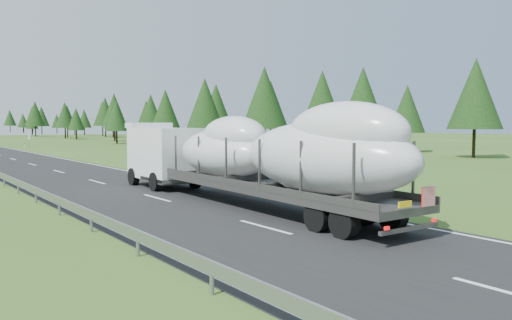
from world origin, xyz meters
TOP-DOWN VIEW (x-y plane):
  - highway_sign at (7.20, 80.00)m, footprint 0.08×0.90m
  - tree_line_right at (40.36, 107.22)m, footprint 28.42×318.77m
  - boat_truck at (2.40, 13.39)m, footprint 3.51×21.03m

SIDE VIEW (x-z plane):
  - highway_sign at x=7.20m, z-range 0.51..3.11m
  - boat_truck at x=2.40m, z-range 0.14..4.70m
  - tree_line_right at x=40.36m, z-range 0.83..13.38m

